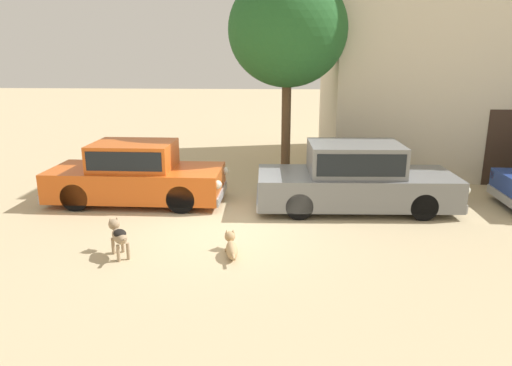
{
  "coord_description": "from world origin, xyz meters",
  "views": [
    {
      "loc": [
        1.17,
        -9.33,
        3.55
      ],
      "look_at": [
        0.63,
        0.2,
        0.9
      ],
      "focal_mm": 32.8,
      "sensor_mm": 36.0,
      "label": 1
    }
  ],
  "objects_px": {
    "stray_dog_tan": "(231,247)",
    "stray_dog_spotted": "(119,234)",
    "parked_sedan_nearest": "(136,173)",
    "acacia_tree_left": "(288,31)",
    "parked_sedan_second": "(355,177)"
  },
  "relations": [
    {
      "from": "stray_dog_tan",
      "to": "stray_dog_spotted",
      "type": "bearing_deg",
      "value": 82.38
    },
    {
      "from": "stray_dog_spotted",
      "to": "acacia_tree_left",
      "type": "height_order",
      "value": "acacia_tree_left"
    },
    {
      "from": "stray_dog_tan",
      "to": "acacia_tree_left",
      "type": "relative_size",
      "value": 0.18
    },
    {
      "from": "stray_dog_spotted",
      "to": "stray_dog_tan",
      "type": "height_order",
      "value": "stray_dog_spotted"
    },
    {
      "from": "parked_sedan_nearest",
      "to": "stray_dog_tan",
      "type": "bearing_deg",
      "value": -48.53
    },
    {
      "from": "parked_sedan_nearest",
      "to": "parked_sedan_second",
      "type": "xyz_separation_m",
      "value": [
        5.27,
        -0.19,
        0.03
      ]
    },
    {
      "from": "parked_sedan_second",
      "to": "stray_dog_spotted",
      "type": "height_order",
      "value": "parked_sedan_second"
    },
    {
      "from": "stray_dog_spotted",
      "to": "parked_sedan_nearest",
      "type": "bearing_deg",
      "value": -22.0
    },
    {
      "from": "stray_dog_tan",
      "to": "acacia_tree_left",
      "type": "bearing_deg",
      "value": -22.39
    },
    {
      "from": "parked_sedan_second",
      "to": "stray_dog_tan",
      "type": "distance_m",
      "value": 3.91
    },
    {
      "from": "parked_sedan_nearest",
      "to": "stray_dog_spotted",
      "type": "xyz_separation_m",
      "value": [
        0.63,
        -3.17,
        -0.32
      ]
    },
    {
      "from": "parked_sedan_second",
      "to": "stray_dog_spotted",
      "type": "distance_m",
      "value": 5.52
    },
    {
      "from": "parked_sedan_second",
      "to": "stray_dog_tan",
      "type": "height_order",
      "value": "parked_sedan_second"
    },
    {
      "from": "stray_dog_spotted",
      "to": "acacia_tree_left",
      "type": "distance_m",
      "value": 7.0
    },
    {
      "from": "parked_sedan_second",
      "to": "acacia_tree_left",
      "type": "height_order",
      "value": "acacia_tree_left"
    }
  ]
}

